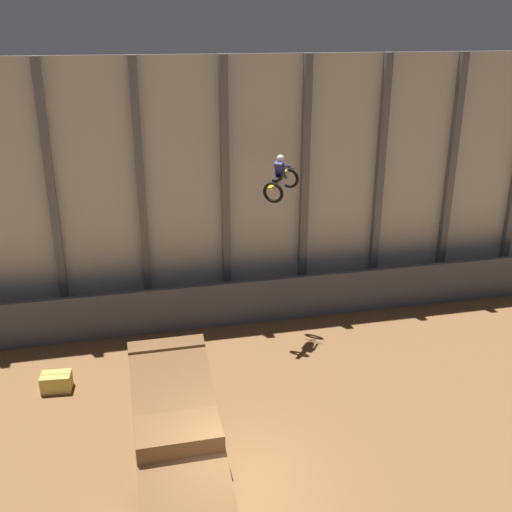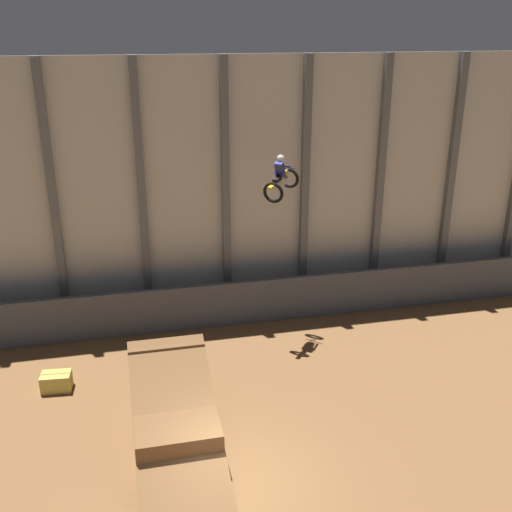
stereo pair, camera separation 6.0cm
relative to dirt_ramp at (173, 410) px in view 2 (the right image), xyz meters
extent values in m
plane|color=brown|center=(1.29, -2.48, -0.70)|extent=(60.00, 60.00, 0.00)
cube|color=beige|center=(1.29, 7.29, 4.15)|extent=(32.00, 0.12, 9.70)
cube|color=slate|center=(-3.27, 7.09, 4.15)|extent=(0.28, 0.28, 9.70)
cube|color=slate|center=(-0.23, 7.09, 4.15)|extent=(0.28, 0.28, 9.70)
cube|color=slate|center=(2.81, 7.09, 4.15)|extent=(0.28, 0.28, 9.70)
cube|color=slate|center=(5.85, 7.09, 4.15)|extent=(0.28, 0.28, 9.70)
cube|color=slate|center=(8.89, 7.09, 4.15)|extent=(0.28, 0.28, 9.70)
cube|color=slate|center=(11.93, 7.09, 4.15)|extent=(0.28, 0.28, 9.70)
cube|color=#474C56|center=(1.29, 5.98, 0.15)|extent=(31.36, 0.20, 1.71)
cube|color=brown|center=(0.00, -0.10, -0.13)|extent=(2.17, 3.79, 1.16)
cube|color=brown|center=(0.00, 1.55, 0.26)|extent=(2.22, 0.50, 1.93)
cube|color=brown|center=(0.00, -0.91, 0.26)|extent=(2.22, 5.49, 2.11)
torus|color=black|center=(4.83, 5.69, 4.91)|extent=(0.70, 0.61, 0.74)
torus|color=black|center=(3.97, 4.60, 4.73)|extent=(0.70, 0.61, 0.74)
cube|color=#B7B7BC|center=(4.36, 5.09, 4.94)|extent=(0.48, 0.55, 0.35)
cube|color=yellow|center=(4.45, 5.21, 5.16)|extent=(0.45, 0.49, 0.30)
cube|color=black|center=(4.20, 4.89, 5.12)|extent=(0.48, 0.55, 0.19)
cube|color=yellow|center=(3.89, 4.49, 4.98)|extent=(0.34, 0.37, 0.11)
cylinder|color=#B7B7BC|center=(4.70, 5.53, 5.13)|extent=(0.16, 0.19, 0.55)
cylinder|color=black|center=(4.66, 5.47, 5.36)|extent=(0.49, 0.50, 0.04)
cube|color=navy|center=(4.30, 5.02, 5.43)|extent=(0.45, 0.47, 0.53)
sphere|color=silver|center=(4.34, 5.06, 5.76)|extent=(0.38, 0.39, 0.29)
cylinder|color=navy|center=(4.27, 5.17, 5.18)|extent=(0.35, 0.40, 0.29)
cylinder|color=navy|center=(4.45, 5.02, 5.18)|extent=(0.35, 0.40, 0.29)
cylinder|color=navy|center=(4.32, 5.30, 5.48)|extent=(0.39, 0.46, 0.19)
cylinder|color=navy|center=(4.57, 5.11, 5.48)|extent=(0.39, 0.46, 0.19)
cube|color=#CCB751|center=(-3.36, 2.89, -0.42)|extent=(0.95, 0.68, 0.56)
cube|color=#996623|center=(-3.36, 2.89, -0.42)|extent=(0.91, 0.12, 0.57)
camera|label=1|loc=(-0.91, -13.98, 9.92)|focal=42.00mm
camera|label=2|loc=(-0.85, -13.99, 9.92)|focal=42.00mm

